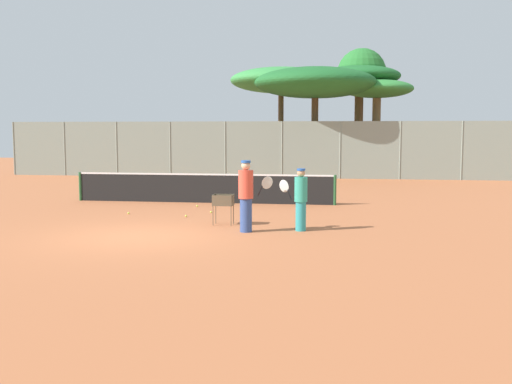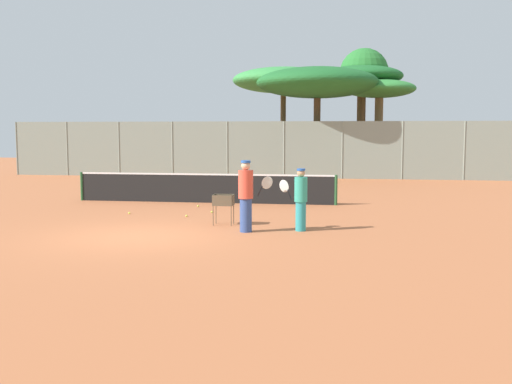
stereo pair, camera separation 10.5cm
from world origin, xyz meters
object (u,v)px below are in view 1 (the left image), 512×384
Objects in this scene: player_white_outfit at (246,195)px; player_red_cap at (301,199)px; tennis_net at (203,188)px; parked_car at (290,164)px; ball_cart at (223,203)px.

player_white_outfit is 1.13× the size of player_red_cap.
tennis_net is 2.29× the size of parked_car.
parked_car is at bearing 82.56° from tennis_net.
tennis_net reaches higher than ball_cart.
tennis_net is at bearing -28.32° from player_red_cap.
player_red_cap reaches higher than parked_car.
player_red_cap reaches higher than tennis_net.
player_white_outfit is 1.44m from player_red_cap.
tennis_net is at bearing 96.22° from player_white_outfit.
tennis_net is 5.86× the size of player_red_cap.
player_white_outfit reaches higher than tennis_net.
player_white_outfit reaches higher than player_red_cap.
player_red_cap is 19.79m from parked_car.
player_white_outfit is 1.39m from ball_cart.
tennis_net is 6.56m from player_white_outfit.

